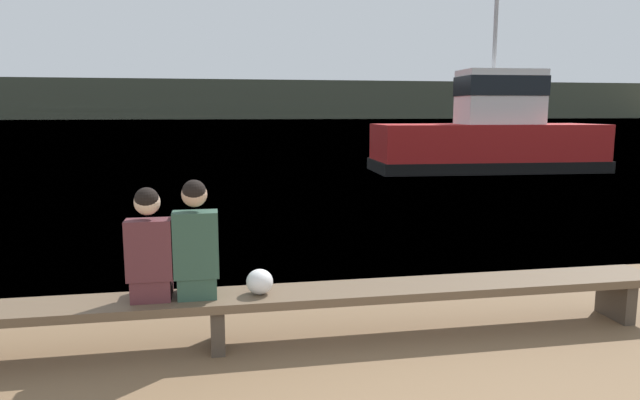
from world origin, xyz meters
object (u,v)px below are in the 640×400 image
(person_right, at_px, (196,245))
(tugboat_red, at_px, (489,139))
(bench_main, at_px, (217,304))
(person_left, at_px, (150,250))
(shopping_bag, at_px, (260,282))

(person_right, height_order, tugboat_red, tugboat_red)
(bench_main, distance_m, person_right, 0.56)
(person_left, relative_size, person_right, 0.95)
(person_left, height_order, person_right, person_right)
(person_right, distance_m, shopping_bag, 0.64)
(person_left, relative_size, shopping_bag, 4.15)
(person_left, relative_size, tugboat_red, 0.12)
(person_right, height_order, shopping_bag, person_right)
(shopping_bag, bearing_deg, person_right, 178.48)
(person_left, bearing_deg, tugboat_red, 53.66)
(tugboat_red, bearing_deg, person_left, 146.80)
(person_left, distance_m, tugboat_red, 16.89)
(bench_main, bearing_deg, tugboat_red, 55.21)
(bench_main, relative_size, tugboat_red, 1.06)
(person_right, xyz_separation_m, tugboat_red, (9.62, 13.61, 0.16))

